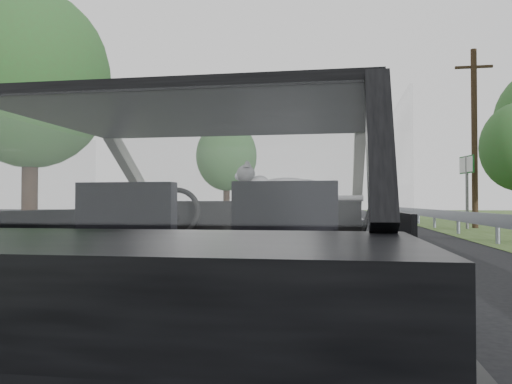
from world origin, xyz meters
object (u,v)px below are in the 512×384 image
(highway_sign, at_px, (467,192))
(cat, at_px, (286,188))
(subject_car, at_px, (222,249))
(other_car, at_px, (291,208))
(utility_pole, at_px, (474,138))

(highway_sign, bearing_deg, cat, -119.81)
(subject_car, distance_m, other_car, 15.61)
(highway_sign, height_order, utility_pole, utility_pole)
(subject_car, bearing_deg, cat, 64.64)
(cat, bearing_deg, subject_car, -113.69)
(subject_car, bearing_deg, highway_sign, 72.38)
(subject_car, distance_m, utility_pole, 19.08)
(subject_car, relative_size, other_car, 0.80)
(cat, height_order, other_car, other_car)
(subject_car, relative_size, highway_sign, 1.44)
(other_car, bearing_deg, utility_pole, 9.99)
(highway_sign, xyz_separation_m, utility_pole, (0.47, 0.72, 2.14))
(cat, relative_size, other_car, 0.12)
(highway_sign, relative_size, utility_pole, 0.39)
(cat, bearing_deg, highway_sign, 74.36)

